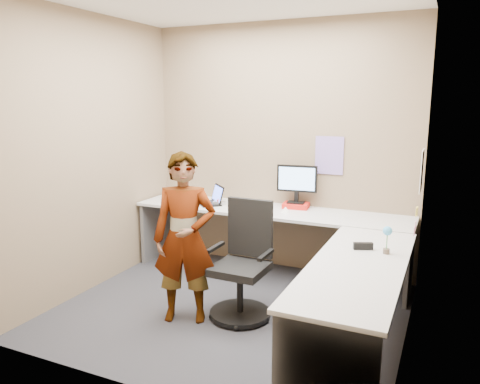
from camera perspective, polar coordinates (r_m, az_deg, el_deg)
The scene contains 20 objects.
ground at distance 4.38m, azimuth -1.25°, elevation -14.20°, with size 3.00×3.00×0.00m, color #26252B.
wall_back at distance 5.18m, azimuth 4.94°, elevation 5.33°, with size 3.00×3.00×0.00m, color #746148.
wall_right at distance 3.61m, azimuth 20.67°, elevation 2.00°, with size 2.70×2.70×0.00m, color #746148.
wall_left at distance 4.83m, azimuth -17.63°, elevation 4.40°, with size 2.70×2.70×0.00m, color #746148.
desk at distance 4.35m, azimuth 6.16°, elevation -6.13°, with size 2.98×2.58×0.73m.
paper_ream at distance 5.07m, azimuth 6.82°, elevation -1.64°, with size 0.27×0.20×0.05m, color red.
monitor at distance 5.03m, azimuth 6.95°, elevation 1.37°, with size 0.43×0.14×0.41m.
laptop at distance 5.22m, azimuth -3.34°, elevation -0.89°, with size 0.38×0.38×0.21m.
trackball_mouse at distance 5.17m, azimuth -2.58°, elevation -1.33°, with size 0.12×0.08×0.07m.
origami at distance 4.86m, azimuth 5.57°, elevation -2.15°, with size 0.10×0.10×0.06m, color white.
stapler at distance 3.80m, azimuth 14.78°, elevation -6.39°, with size 0.15×0.04×0.06m, color black.
flower at distance 3.71m, azimuth 17.52°, elevation -5.09°, with size 0.07×0.07×0.22m.
calendar_purple at distance 5.02m, azimuth 10.82°, elevation 4.41°, with size 0.30×0.01×0.40m, color #846BB7.
calendar_white at distance 4.51m, azimuth 21.28°, elevation 2.42°, with size 0.01×0.28×0.38m, color white.
sticky_note_a at distance 4.22m, azimuth 20.69°, elevation -2.26°, with size 0.01×0.07×0.07m, color #F2E059.
sticky_note_b at distance 4.30m, azimuth 20.62°, elevation -3.80°, with size 0.01×0.07×0.07m, color pink.
sticky_note_c at distance 4.19m, azimuth 20.48°, elevation -4.46°, with size 0.01×0.07×0.07m, color pink.
sticky_note_d at distance 4.38m, azimuth 20.81°, elevation -2.21°, with size 0.01×0.07×0.07m, color #F2E059.
office_chair at distance 4.14m, azimuth 0.37°, elevation -9.55°, with size 0.53×0.53×1.01m.
person at distance 4.00m, azimuth -6.76°, elevation -5.60°, with size 0.53×0.35×1.46m, color #999399.
Camera 1 is at (1.72, -3.56, 1.89)m, focal length 35.00 mm.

